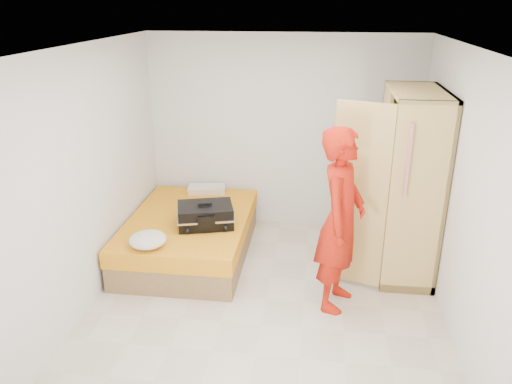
# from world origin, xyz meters

# --- Properties ---
(room) EXTENTS (4.00, 4.02, 2.60)m
(room) POSITION_xyz_m (0.00, 0.00, 1.30)
(room) COLOR beige
(room) RESTS_ON ground
(bed) EXTENTS (1.42, 2.02, 0.50)m
(bed) POSITION_xyz_m (-1.05, 0.90, 0.25)
(bed) COLOR olive
(bed) RESTS_ON ground
(wardrobe) EXTENTS (1.15, 1.20, 2.10)m
(wardrobe) POSITION_xyz_m (1.45, 0.87, 1.00)
(wardrobe) COLOR #E7BE71
(wardrobe) RESTS_ON ground
(person) EXTENTS (0.62, 0.79, 1.89)m
(person) POSITION_xyz_m (0.73, 0.05, 0.95)
(person) COLOR red
(person) RESTS_ON ground
(suitcase) EXTENTS (0.75, 0.63, 0.28)m
(suitcase) POSITION_xyz_m (-0.79, 0.71, 0.62)
(suitcase) COLOR black
(suitcase) RESTS_ON bed
(round_cushion) EXTENTS (0.40, 0.40, 0.15)m
(round_cushion) POSITION_xyz_m (-1.29, 0.10, 0.58)
(round_cushion) COLOR white
(round_cushion) RESTS_ON bed
(pillow) EXTENTS (0.53, 0.33, 0.09)m
(pillow) POSITION_xyz_m (-1.02, 1.75, 0.55)
(pillow) COLOR white
(pillow) RESTS_ON bed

